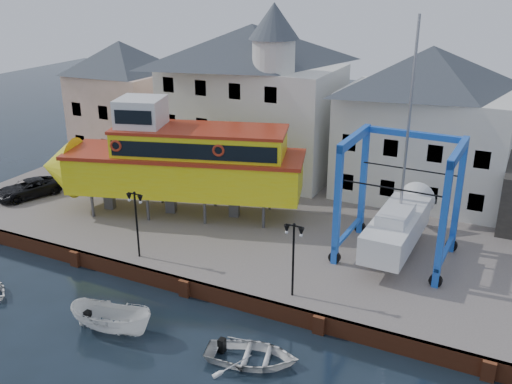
% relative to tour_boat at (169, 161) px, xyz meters
% --- Properties ---
extents(ground, '(140.00, 140.00, 0.00)m').
position_rel_tour_boat_xyz_m(ground, '(6.07, -7.73, -4.85)').
color(ground, '#18232C').
rests_on(ground, ground).
extents(hardstanding, '(44.00, 22.00, 1.00)m').
position_rel_tour_boat_xyz_m(hardstanding, '(6.07, 3.27, -4.35)').
color(hardstanding, '#675F59').
rests_on(hardstanding, ground).
extents(quay_wall, '(44.00, 0.47, 1.00)m').
position_rel_tour_boat_xyz_m(quay_wall, '(6.07, -7.63, -4.35)').
color(quay_wall, brown).
rests_on(quay_wall, ground).
extents(building_pink, '(8.00, 7.00, 10.30)m').
position_rel_tour_boat_xyz_m(building_pink, '(-11.94, 10.26, 1.30)').
color(building_pink, '#D5AD90').
rests_on(building_pink, hardstanding).
extents(building_white_main, '(14.00, 8.30, 14.00)m').
position_rel_tour_boat_xyz_m(building_white_main, '(1.19, 10.66, 2.49)').
color(building_white_main, silver).
rests_on(building_white_main, hardstanding).
extents(building_white_right, '(12.00, 8.00, 11.20)m').
position_rel_tour_boat_xyz_m(building_white_right, '(15.07, 11.26, 1.75)').
color(building_white_right, silver).
rests_on(building_white_right, hardstanding).
extents(lamp_post_left, '(1.12, 0.32, 4.20)m').
position_rel_tour_boat_xyz_m(lamp_post_left, '(2.07, -6.53, -0.68)').
color(lamp_post_left, black).
rests_on(lamp_post_left, hardstanding).
extents(lamp_post_right, '(1.12, 0.32, 4.20)m').
position_rel_tour_boat_xyz_m(lamp_post_right, '(12.07, -6.53, -0.68)').
color(lamp_post_right, black).
rests_on(lamp_post_right, hardstanding).
extents(tour_boat, '(19.22, 9.82, 8.17)m').
position_rel_tour_boat_xyz_m(tour_boat, '(0.00, 0.00, 0.00)').
color(tour_boat, '#59595E').
rests_on(tour_boat, hardstanding).
extents(travel_lift, '(6.66, 9.33, 14.01)m').
position_rel_tour_boat_xyz_m(travel_lift, '(15.89, 1.03, -1.52)').
color(travel_lift, blue).
rests_on(travel_lift, hardstanding).
extents(van, '(3.83, 5.29, 1.34)m').
position_rel_tour_boat_xyz_m(van, '(-11.44, -2.31, -3.18)').
color(van, black).
rests_on(van, hardstanding).
extents(motorboat_a, '(4.72, 2.30, 1.75)m').
position_rel_tour_boat_xyz_m(motorboat_a, '(4.66, -12.30, -4.85)').
color(motorboat_a, white).
rests_on(motorboat_a, ground).
extents(motorboat_b, '(5.06, 4.16, 0.91)m').
position_rel_tour_boat_xyz_m(motorboat_b, '(12.04, -11.29, -4.85)').
color(motorboat_b, white).
rests_on(motorboat_b, ground).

